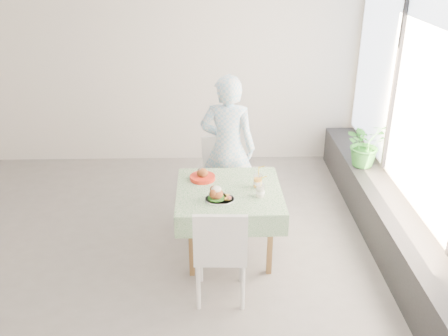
{
  "coord_description": "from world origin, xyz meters",
  "views": [
    {
      "loc": [
        0.93,
        -4.42,
        3.04
      ],
      "look_at": [
        1.05,
        0.06,
        0.96
      ],
      "focal_mm": 40.0,
      "sensor_mm": 36.0,
      "label": 1
    }
  ],
  "objects_px": {
    "main_dish": "(218,196)",
    "juice_cup_orange": "(258,182)",
    "chair_far": "(224,191)",
    "chair_near": "(221,269)",
    "potted_plant": "(366,144)",
    "cafe_table": "(229,214)",
    "diner": "(228,149)"
  },
  "relations": [
    {
      "from": "main_dish",
      "to": "juice_cup_orange",
      "type": "relative_size",
      "value": 1.06
    },
    {
      "from": "chair_far",
      "to": "chair_near",
      "type": "relative_size",
      "value": 0.96
    },
    {
      "from": "chair_far",
      "to": "juice_cup_orange",
      "type": "height_order",
      "value": "juice_cup_orange"
    },
    {
      "from": "main_dish",
      "to": "chair_near",
      "type": "bearing_deg",
      "value": -88.07
    },
    {
      "from": "chair_far",
      "to": "potted_plant",
      "type": "distance_m",
      "value": 1.8
    },
    {
      "from": "chair_near",
      "to": "potted_plant",
      "type": "distance_m",
      "value": 2.57
    },
    {
      "from": "cafe_table",
      "to": "chair_near",
      "type": "relative_size",
      "value": 1.08
    },
    {
      "from": "diner",
      "to": "chair_far",
      "type": "bearing_deg",
      "value": -42.44
    },
    {
      "from": "chair_far",
      "to": "potted_plant",
      "type": "relative_size",
      "value": 1.66
    },
    {
      "from": "main_dish",
      "to": "potted_plant",
      "type": "distance_m",
      "value": 2.22
    },
    {
      "from": "diner",
      "to": "chair_near",
      "type": "bearing_deg",
      "value": 96.27
    },
    {
      "from": "chair_far",
      "to": "main_dish",
      "type": "xyz_separation_m",
      "value": [
        -0.08,
        -1.05,
        0.5
      ]
    },
    {
      "from": "cafe_table",
      "to": "chair_far",
      "type": "xyz_separation_m",
      "value": [
        -0.03,
        0.83,
        -0.17
      ]
    },
    {
      "from": "main_dish",
      "to": "chair_far",
      "type": "bearing_deg",
      "value": 85.49
    },
    {
      "from": "chair_near",
      "to": "juice_cup_orange",
      "type": "relative_size",
      "value": 3.55
    },
    {
      "from": "chair_far",
      "to": "main_dish",
      "type": "distance_m",
      "value": 1.17
    },
    {
      "from": "chair_near",
      "to": "main_dish",
      "type": "bearing_deg",
      "value": 91.93
    },
    {
      "from": "cafe_table",
      "to": "chair_far",
      "type": "height_order",
      "value": "chair_far"
    },
    {
      "from": "cafe_table",
      "to": "potted_plant",
      "type": "distance_m",
      "value": 2.03
    },
    {
      "from": "chair_near",
      "to": "main_dish",
      "type": "relative_size",
      "value": 3.34
    },
    {
      "from": "cafe_table",
      "to": "main_dish",
      "type": "relative_size",
      "value": 3.62
    },
    {
      "from": "potted_plant",
      "to": "cafe_table",
      "type": "bearing_deg",
      "value": -147.22
    },
    {
      "from": "juice_cup_orange",
      "to": "potted_plant",
      "type": "distance_m",
      "value": 1.74
    },
    {
      "from": "diner",
      "to": "potted_plant",
      "type": "relative_size",
      "value": 3.06
    },
    {
      "from": "chair_near",
      "to": "diner",
      "type": "relative_size",
      "value": 0.56
    },
    {
      "from": "cafe_table",
      "to": "diner",
      "type": "xyz_separation_m",
      "value": [
        0.01,
        0.78,
        0.4
      ]
    },
    {
      "from": "chair_near",
      "to": "main_dish",
      "type": "distance_m",
      "value": 0.7
    },
    {
      "from": "chair_near",
      "to": "diner",
      "type": "xyz_separation_m",
      "value": [
        0.11,
        1.49,
        0.56
      ]
    },
    {
      "from": "chair_near",
      "to": "potted_plant",
      "type": "bearing_deg",
      "value": 45.19
    },
    {
      "from": "cafe_table",
      "to": "chair_near",
      "type": "xyz_separation_m",
      "value": [
        -0.1,
        -0.71,
        -0.16
      ]
    },
    {
      "from": "cafe_table",
      "to": "diner",
      "type": "height_order",
      "value": "diner"
    },
    {
      "from": "cafe_table",
      "to": "chair_near",
      "type": "distance_m",
      "value": 0.73
    }
  ]
}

